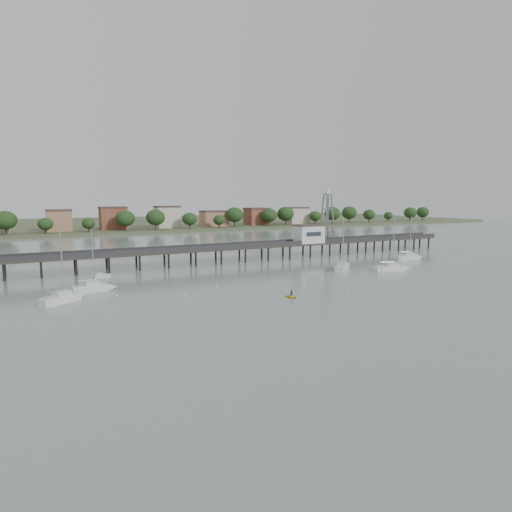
{
  "coord_description": "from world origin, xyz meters",
  "views": [
    {
      "loc": [
        -46.09,
        -43.06,
        17.05
      ],
      "look_at": [
        -1.75,
        42.0,
        4.0
      ],
      "focal_mm": 30.0,
      "sensor_mm": 36.0,
      "label": 1
    }
  ],
  "objects_px": {
    "sailboat_a": "(68,298)",
    "yellow_dinghy": "(291,298)",
    "sailboat_b": "(98,288)",
    "sailboat_d": "(396,268)",
    "pier": "(231,248)",
    "sailboat_c": "(343,267)",
    "white_tender": "(103,276)",
    "lattice_tower": "(327,218)",
    "sailboat_e": "(412,257)"
  },
  "relations": [
    {
      "from": "pier",
      "to": "sailboat_a",
      "type": "height_order",
      "value": "sailboat_a"
    },
    {
      "from": "pier",
      "to": "sailboat_e",
      "type": "xyz_separation_m",
      "value": [
        47.21,
        -18.39,
        -3.15
      ]
    },
    {
      "from": "lattice_tower",
      "to": "sailboat_a",
      "type": "bearing_deg",
      "value": -159.67
    },
    {
      "from": "sailboat_a",
      "to": "sailboat_c",
      "type": "distance_m",
      "value": 61.07
    },
    {
      "from": "sailboat_a",
      "to": "yellow_dinghy",
      "type": "height_order",
      "value": "sailboat_a"
    },
    {
      "from": "sailboat_a",
      "to": "sailboat_e",
      "type": "distance_m",
      "value": 89.38
    },
    {
      "from": "pier",
      "to": "sailboat_d",
      "type": "relative_size",
      "value": 10.9
    },
    {
      "from": "lattice_tower",
      "to": "sailboat_c",
      "type": "relative_size",
      "value": 1.17
    },
    {
      "from": "pier",
      "to": "sailboat_b",
      "type": "relative_size",
      "value": 12.7
    },
    {
      "from": "lattice_tower",
      "to": "sailboat_e",
      "type": "height_order",
      "value": "lattice_tower"
    },
    {
      "from": "sailboat_a",
      "to": "white_tender",
      "type": "relative_size",
      "value": 3.75
    },
    {
      "from": "lattice_tower",
      "to": "sailboat_b",
      "type": "distance_m",
      "value": 71.7
    },
    {
      "from": "sailboat_e",
      "to": "sailboat_d",
      "type": "distance_m",
      "value": 21.58
    },
    {
      "from": "pier",
      "to": "sailboat_d",
      "type": "height_order",
      "value": "sailboat_d"
    },
    {
      "from": "sailboat_a",
      "to": "sailboat_c",
      "type": "bearing_deg",
      "value": -30.54
    },
    {
      "from": "lattice_tower",
      "to": "yellow_dinghy",
      "type": "bearing_deg",
      "value": -132.78
    },
    {
      "from": "sailboat_a",
      "to": "sailboat_c",
      "type": "relative_size",
      "value": 0.95
    },
    {
      "from": "sailboat_e",
      "to": "white_tender",
      "type": "xyz_separation_m",
      "value": [
        -80.71,
        10.98,
        -0.26
      ]
    },
    {
      "from": "lattice_tower",
      "to": "sailboat_e",
      "type": "xyz_separation_m",
      "value": [
        15.71,
        -18.39,
        -10.46
      ]
    },
    {
      "from": "lattice_tower",
      "to": "sailboat_d",
      "type": "distance_m",
      "value": 32.06
    },
    {
      "from": "sailboat_e",
      "to": "sailboat_c",
      "type": "bearing_deg",
      "value": -160.01
    },
    {
      "from": "sailboat_c",
      "to": "sailboat_d",
      "type": "distance_m",
      "value": 12.29
    },
    {
      "from": "sailboat_e",
      "to": "sailboat_b",
      "type": "relative_size",
      "value": 1.08
    },
    {
      "from": "pier",
      "to": "sailboat_a",
      "type": "distance_m",
      "value": 49.88
    },
    {
      "from": "lattice_tower",
      "to": "sailboat_a",
      "type": "xyz_separation_m",
      "value": [
        -73.23,
        -27.13,
        -10.46
      ]
    },
    {
      "from": "lattice_tower",
      "to": "yellow_dinghy",
      "type": "relative_size",
      "value": 6.46
    },
    {
      "from": "sailboat_b",
      "to": "lattice_tower",
      "type": "bearing_deg",
      "value": 14.52
    },
    {
      "from": "lattice_tower",
      "to": "sailboat_d",
      "type": "bearing_deg",
      "value": -94.43
    },
    {
      "from": "sailboat_a",
      "to": "sailboat_d",
      "type": "distance_m",
      "value": 70.96
    },
    {
      "from": "pier",
      "to": "yellow_dinghy",
      "type": "bearing_deg",
      "value": -99.96
    },
    {
      "from": "sailboat_c",
      "to": "white_tender",
      "type": "height_order",
      "value": "sailboat_c"
    },
    {
      "from": "sailboat_b",
      "to": "sailboat_d",
      "type": "bearing_deg",
      "value": -10.73
    },
    {
      "from": "pier",
      "to": "sailboat_d",
      "type": "distance_m",
      "value": 42.11
    },
    {
      "from": "lattice_tower",
      "to": "white_tender",
      "type": "relative_size",
      "value": 4.6
    },
    {
      "from": "yellow_dinghy",
      "to": "sailboat_c",
      "type": "bearing_deg",
      "value": 22.21
    },
    {
      "from": "sailboat_b",
      "to": "sailboat_d",
      "type": "height_order",
      "value": "sailboat_d"
    },
    {
      "from": "sailboat_e",
      "to": "sailboat_d",
      "type": "bearing_deg",
      "value": -136.18
    },
    {
      "from": "sailboat_c",
      "to": "white_tender",
      "type": "relative_size",
      "value": 3.94
    },
    {
      "from": "lattice_tower",
      "to": "sailboat_a",
      "type": "relative_size",
      "value": 1.22
    },
    {
      "from": "white_tender",
      "to": "yellow_dinghy",
      "type": "relative_size",
      "value": 1.41
    },
    {
      "from": "sailboat_d",
      "to": "yellow_dinghy",
      "type": "relative_size",
      "value": 5.73
    },
    {
      "from": "pier",
      "to": "sailboat_b",
      "type": "distance_m",
      "value": 42.04
    },
    {
      "from": "pier",
      "to": "white_tender",
      "type": "height_order",
      "value": "pier"
    },
    {
      "from": "lattice_tower",
      "to": "yellow_dinghy",
      "type": "xyz_separation_m",
      "value": [
        -38.87,
        -42.0,
        -11.1
      ]
    },
    {
      "from": "pier",
      "to": "white_tender",
      "type": "xyz_separation_m",
      "value": [
        -33.5,
        -7.42,
        -3.41
      ]
    },
    {
      "from": "sailboat_d",
      "to": "lattice_tower",
      "type": "bearing_deg",
      "value": 99.01
    },
    {
      "from": "sailboat_c",
      "to": "yellow_dinghy",
      "type": "bearing_deg",
      "value": 174.91
    },
    {
      "from": "lattice_tower",
      "to": "sailboat_e",
      "type": "bearing_deg",
      "value": -49.49
    },
    {
      "from": "sailboat_a",
      "to": "yellow_dinghy",
      "type": "relative_size",
      "value": 5.28
    },
    {
      "from": "sailboat_a",
      "to": "yellow_dinghy",
      "type": "xyz_separation_m",
      "value": [
        34.36,
        -14.87,
        -0.65
      ]
    }
  ]
}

